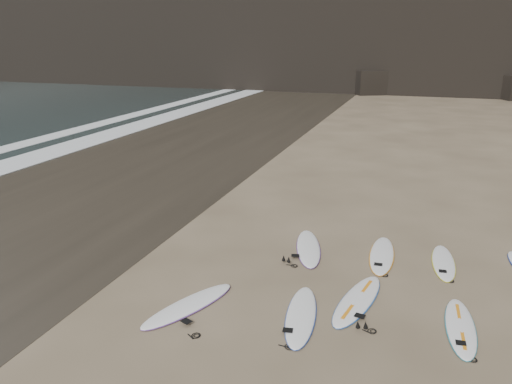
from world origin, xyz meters
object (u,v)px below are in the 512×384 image
Objects in this scene: surfboard_2 at (358,300)px; surfboard_6 at (382,255)px; surfboard_7 at (444,262)px; surfboard_5 at (308,248)px; surfboard_3 at (461,327)px; surfboard_0 at (189,305)px; surfboard_1 at (301,315)px.

surfboard_2 is 2.77m from surfboard_6.
surfboard_7 is at bearing 66.63° from surfboard_2.
surfboard_5 is 1.02× the size of surfboard_6.
surfboard_3 is 4.98m from surfboard_5.
surfboard_7 is (5.56, 4.29, -0.01)m from surfboard_0.
surfboard_2 reaches higher than surfboard_0.
surfboard_5 is 2.07m from surfboard_6.
surfboard_6 is at bearing 118.54° from surfboard_3.
surfboard_3 is 3.25m from surfboard_7.
surfboard_6 is 1.12× the size of surfboard_7.
surfboard_5 is (-0.67, 3.64, 0.00)m from surfboard_1.
surfboard_5 is (-3.98, 3.00, 0.01)m from surfboard_3.
surfboard_3 is 1.03× the size of surfboard_7.
surfboard_0 is at bearing -146.71° from surfboard_2.
surfboard_0 and surfboard_6 have the same top height.
surfboard_1 is 1.52m from surfboard_2.
surfboard_1 is 1.08× the size of surfboard_3.
surfboard_2 is 1.12× the size of surfboard_3.
surfboard_2 is at bearing -127.46° from surfboard_7.
surfboard_5 is (1.86, 4.05, 0.00)m from surfboard_0.
surfboard_5 is (-1.76, 2.57, -0.00)m from surfboard_2.
surfboard_7 is at bearing -0.15° from surfboard_6.
surfboard_0 is 1.00× the size of surfboard_6.
surfboard_1 is 1.10× the size of surfboard_7.
surfboard_7 is (3.70, 0.24, -0.01)m from surfboard_5.
surfboard_6 is at bearing 94.85° from surfboard_2.
surfboard_6 is (0.30, 2.76, -0.00)m from surfboard_2.
surfboard_1 is 4.92m from surfboard_7.
surfboard_6 is at bearing -10.58° from surfboard_5.
surfboard_6 is (1.39, 3.82, 0.00)m from surfboard_1.
surfboard_0 is 0.97× the size of surfboard_2.
surfboard_2 is at bearing 44.62° from surfboard_0.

